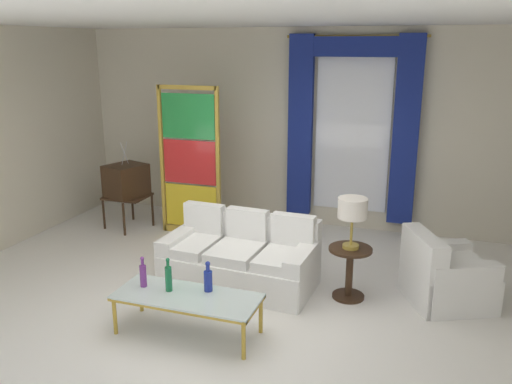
% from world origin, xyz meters
% --- Properties ---
extents(ground_plane, '(16.00, 16.00, 0.00)m').
position_xyz_m(ground_plane, '(0.00, 0.00, 0.00)').
color(ground_plane, white).
extents(wall_rear, '(8.00, 0.12, 3.00)m').
position_xyz_m(wall_rear, '(0.00, 3.06, 1.50)').
color(wall_rear, beige).
rests_on(wall_rear, ground).
extents(ceiling_slab, '(8.00, 7.60, 0.04)m').
position_xyz_m(ceiling_slab, '(0.00, 0.80, 3.02)').
color(ceiling_slab, white).
extents(curtained_window, '(2.00, 0.17, 2.70)m').
position_xyz_m(curtained_window, '(0.76, 2.89, 1.74)').
color(curtained_window, white).
rests_on(curtained_window, ground).
extents(couch_white_long, '(1.80, 1.01, 0.86)m').
position_xyz_m(couch_white_long, '(-0.12, 0.61, 0.30)').
color(couch_white_long, white).
rests_on(couch_white_long, ground).
extents(coffee_table, '(1.42, 0.57, 0.41)m').
position_xyz_m(coffee_table, '(-0.21, -0.66, 0.37)').
color(coffee_table, silver).
rests_on(coffee_table, ground).
extents(bottle_blue_decanter, '(0.07, 0.07, 0.35)m').
position_xyz_m(bottle_blue_decanter, '(-0.42, -0.63, 0.55)').
color(bottle_blue_decanter, '#196B3D').
rests_on(bottle_blue_decanter, coffee_table).
extents(bottle_crystal_tall, '(0.08, 0.08, 0.31)m').
position_xyz_m(bottle_crystal_tall, '(-0.05, -0.50, 0.53)').
color(bottle_crystal_tall, navy).
rests_on(bottle_crystal_tall, coffee_table).
extents(bottle_amber_squat, '(0.07, 0.07, 0.32)m').
position_xyz_m(bottle_amber_squat, '(-0.70, -0.62, 0.54)').
color(bottle_amber_squat, '#753384').
rests_on(bottle_amber_squat, coffee_table).
extents(vintage_tv, '(0.67, 0.72, 1.35)m').
position_xyz_m(vintage_tv, '(-2.47, 1.88, 0.73)').
color(vintage_tv, '#382314').
rests_on(vintage_tv, ground).
extents(armchair_white, '(1.08, 1.07, 0.80)m').
position_xyz_m(armchair_white, '(2.15, 0.85, 0.29)').
color(armchair_white, white).
rests_on(armchair_white, ground).
extents(stained_glass_divider, '(0.95, 0.05, 2.20)m').
position_xyz_m(stained_glass_divider, '(-1.41, 1.93, 1.06)').
color(stained_glass_divider, gold).
rests_on(stained_glass_divider, ground).
extents(peacock_figurine, '(0.44, 0.60, 0.50)m').
position_xyz_m(peacock_figurine, '(-1.01, 1.57, 0.22)').
color(peacock_figurine, beige).
rests_on(peacock_figurine, ground).
extents(round_side_table, '(0.48, 0.48, 0.59)m').
position_xyz_m(round_side_table, '(1.16, 0.62, 0.36)').
color(round_side_table, '#382314').
rests_on(round_side_table, ground).
extents(table_lamp_brass, '(0.32, 0.32, 0.57)m').
position_xyz_m(table_lamp_brass, '(1.16, 0.62, 1.03)').
color(table_lamp_brass, '#B29338').
rests_on(table_lamp_brass, round_side_table).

